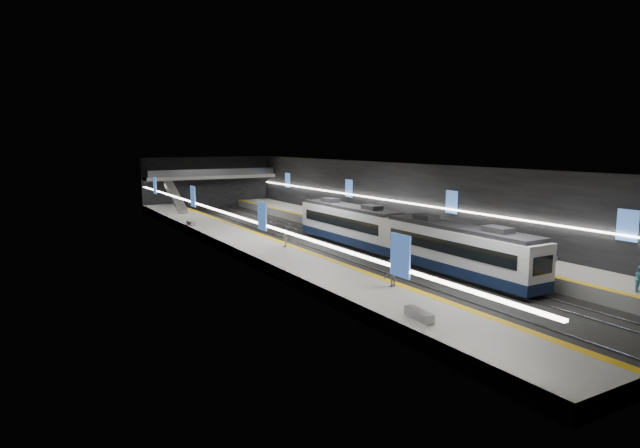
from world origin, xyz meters
TOP-DOWN VIEW (x-y plane):
  - ground at (0.00, 0.00)m, footprint 70.00×70.00m
  - ceiling at (0.00, 0.00)m, footprint 20.00×70.00m
  - wall_left at (-10.00, 0.00)m, footprint 0.04×70.00m
  - wall_right at (10.00, 0.00)m, footprint 0.04×70.00m
  - wall_back at (0.00, 35.00)m, footprint 20.00×0.04m
  - platform_left at (-7.50, 0.00)m, footprint 5.00×70.00m
  - tile_surface_left at (-7.50, 0.00)m, footprint 5.00×70.00m
  - tactile_strip_left at (-5.30, 0.00)m, footprint 0.60×70.00m
  - platform_right at (7.50, 0.00)m, footprint 5.00×70.00m
  - tile_surface_right at (7.50, 0.00)m, footprint 5.00×70.00m
  - tactile_strip_right at (5.30, 0.00)m, footprint 0.60×70.00m
  - rails at (-0.00, 0.00)m, footprint 6.52×70.00m
  - train at (2.50, -9.02)m, footprint 2.69×30.04m
  - ad_posters at (-0.00, 1.00)m, footprint 19.94×53.50m
  - cove_light_left at (-9.80, 0.00)m, footprint 0.25×68.60m
  - cove_light_right at (9.80, 0.00)m, footprint 0.25×68.60m
  - mezzanine_bridge at (0.00, 32.93)m, footprint 20.00×3.00m
  - escalator at (-7.50, 26.00)m, footprint 1.20×7.50m
  - bench_left_near at (-8.73, -25.18)m, footprint 0.78×2.07m
  - bench_left_far at (-9.50, 12.58)m, footprint 0.52×1.73m
  - bench_right_near at (9.50, -19.09)m, footprint 0.51×1.75m
  - bench_right_far at (8.85, 8.82)m, footprint 1.17×1.83m
  - passenger_right_a at (5.72, 1.45)m, footprint 0.46×0.68m
  - passenger_right_b at (6.49, -28.02)m, footprint 0.98×0.89m
  - passenger_left_a at (-5.97, -4.04)m, footprint 0.72×1.01m
  - passenger_left_b at (-6.00, -19.38)m, footprint 1.22×0.75m

SIDE VIEW (x-z plane):
  - ground at x=0.00m, z-range 0.00..0.00m
  - rails at x=0.00m, z-range 0.00..0.12m
  - platform_left at x=-7.50m, z-range 0.00..1.00m
  - platform_right at x=7.50m, z-range 0.00..1.00m
  - tile_surface_left at x=-7.50m, z-range 1.00..1.02m
  - tile_surface_right at x=7.50m, z-range 1.00..1.02m
  - tactile_strip_left at x=-5.30m, z-range 1.01..1.03m
  - tactile_strip_right at x=5.30m, z-range 1.01..1.03m
  - bench_left_far at x=-9.50m, z-range 1.00..1.42m
  - bench_right_near at x=9.50m, z-range 1.00..1.43m
  - bench_right_far at x=8.85m, z-range 1.00..1.43m
  - bench_left_near at x=-8.73m, z-range 1.00..1.49m
  - passenger_left_a at x=-5.97m, z-range 1.00..2.60m
  - passenger_right_b at x=6.49m, z-range 1.00..2.65m
  - passenger_right_a at x=5.72m, z-range 1.00..2.81m
  - passenger_left_b at x=-6.00m, z-range 1.00..2.84m
  - train at x=2.50m, z-range 0.40..4.00m
  - escalator at x=-7.50m, z-range 0.94..4.86m
  - cove_light_left at x=-9.80m, z-range 3.74..3.86m
  - cove_light_right at x=9.80m, z-range 3.74..3.86m
  - wall_left at x=-10.00m, z-range 0.00..8.00m
  - wall_right at x=10.00m, z-range 0.00..8.00m
  - wall_back at x=0.00m, z-range 0.00..8.00m
  - ad_posters at x=0.00m, z-range 3.40..5.60m
  - mezzanine_bridge at x=0.00m, z-range 4.29..5.79m
  - ceiling at x=0.00m, z-range 7.98..8.02m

